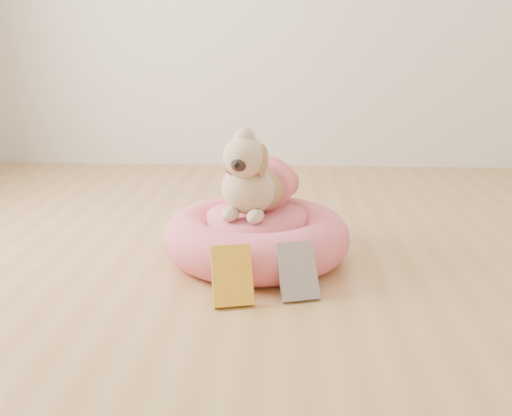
{
  "coord_description": "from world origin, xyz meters",
  "views": [
    {
      "loc": [
        0.08,
        -1.77,
        0.81
      ],
      "look_at": [
        -0.03,
        0.33,
        0.22
      ],
      "focal_mm": 40.0,
      "sensor_mm": 36.0,
      "label": 1
    }
  ],
  "objects_px": {
    "book_yellow": "(232,276)",
    "book_white": "(298,271)",
    "dog": "(256,167)",
    "pet_bed": "(257,237)"
  },
  "relations": [
    {
      "from": "dog",
      "to": "book_white",
      "type": "height_order",
      "value": "dog"
    },
    {
      "from": "dog",
      "to": "book_yellow",
      "type": "bearing_deg",
      "value": -83.04
    },
    {
      "from": "pet_bed",
      "to": "book_white",
      "type": "xyz_separation_m",
      "value": [
        0.16,
        -0.35,
        -0.0
      ]
    },
    {
      "from": "pet_bed",
      "to": "book_yellow",
      "type": "distance_m",
      "value": 0.42
    },
    {
      "from": "pet_bed",
      "to": "book_white",
      "type": "height_order",
      "value": "pet_bed"
    },
    {
      "from": "dog",
      "to": "pet_bed",
      "type": "bearing_deg",
      "value": -65.41
    },
    {
      "from": "dog",
      "to": "book_yellow",
      "type": "relative_size",
      "value": 2.42
    },
    {
      "from": "book_white",
      "to": "dog",
      "type": "bearing_deg",
      "value": 97.24
    },
    {
      "from": "book_yellow",
      "to": "book_white",
      "type": "xyz_separation_m",
      "value": [
        0.22,
        0.06,
        -0.0
      ]
    },
    {
      "from": "pet_bed",
      "to": "book_white",
      "type": "relative_size",
      "value": 3.7
    }
  ]
}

